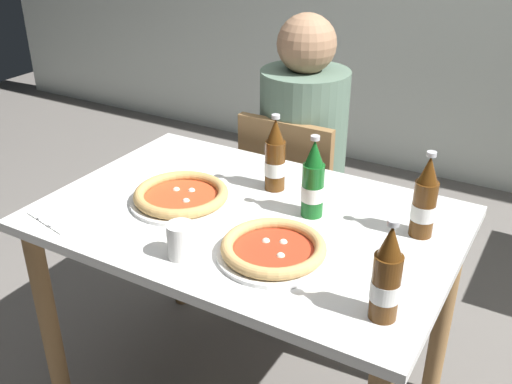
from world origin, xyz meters
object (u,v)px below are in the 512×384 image
(pizza_margherita_near, at_px, (181,196))
(pizza_marinara_far, at_px, (274,249))
(diner_seated, at_px, (302,172))
(beer_bottle_left, at_px, (275,158))
(dining_table_main, at_px, (248,247))
(beer_bottle_center, at_px, (425,201))
(beer_bottle_extra, at_px, (313,183))
(napkin_with_cutlery, at_px, (71,212))
(chair_behind_table, at_px, (295,199))
(beer_bottle_right, at_px, (387,278))
(paper_cup, at_px, (181,241))

(pizza_margherita_near, height_order, pizza_marinara_far, same)
(diner_seated, xyz_separation_m, beer_bottle_left, (0.13, -0.47, 0.27))
(dining_table_main, bearing_deg, pizza_marinara_far, -42.43)
(pizza_marinara_far, xyz_separation_m, beer_bottle_left, (-0.18, 0.34, 0.08))
(beer_bottle_center, bearing_deg, diner_seated, 139.56)
(beer_bottle_extra, xyz_separation_m, napkin_with_cutlery, (-0.62, -0.34, -0.10))
(chair_behind_table, relative_size, pizza_margherita_near, 2.74)
(pizza_margherita_near, relative_size, beer_bottle_right, 1.26)
(napkin_with_cutlery, bearing_deg, beer_bottle_extra, 29.15)
(diner_seated, relative_size, pizza_marinara_far, 4.10)
(pizza_marinara_far, height_order, paper_cup, paper_cup)
(napkin_with_cutlery, xyz_separation_m, paper_cup, (0.42, -0.02, 0.04))
(diner_seated, relative_size, beer_bottle_right, 4.89)
(beer_bottle_extra, bearing_deg, beer_bottle_left, 151.34)
(pizza_marinara_far, distance_m, beer_bottle_right, 0.35)
(dining_table_main, height_order, pizza_marinara_far, pizza_marinara_far)
(beer_bottle_center, xyz_separation_m, paper_cup, (-0.50, -0.42, -0.06))
(diner_seated, relative_size, napkin_with_cutlery, 5.67)
(diner_seated, height_order, pizza_margherita_near, diner_seated)
(pizza_margherita_near, relative_size, pizza_marinara_far, 1.05)
(dining_table_main, xyz_separation_m, beer_bottle_center, (0.47, 0.14, 0.22))
(chair_behind_table, xyz_separation_m, diner_seated, (-0.00, 0.05, 0.10))
(pizza_margherita_near, distance_m, pizza_marinara_far, 0.40)
(pizza_margherita_near, bearing_deg, chair_behind_table, 83.74)
(pizza_margherita_near, bearing_deg, beer_bottle_extra, 18.87)
(pizza_margherita_near, xyz_separation_m, paper_cup, (0.18, -0.24, 0.03))
(pizza_margherita_near, xyz_separation_m, napkin_with_cutlery, (-0.24, -0.22, -0.02))
(dining_table_main, bearing_deg, napkin_with_cutlery, -150.78)
(beer_bottle_left, height_order, beer_bottle_center, same)
(pizza_margherita_near, height_order, beer_bottle_left, beer_bottle_left)
(pizza_marinara_far, bearing_deg, pizza_margherita_near, 162.55)
(diner_seated, distance_m, beer_bottle_left, 0.56)
(beer_bottle_left, relative_size, beer_bottle_extra, 1.00)
(napkin_with_cutlery, bearing_deg, pizza_margherita_near, 41.70)
(pizza_marinara_far, height_order, beer_bottle_left, beer_bottle_left)
(dining_table_main, height_order, paper_cup, paper_cup)
(beer_bottle_extra, bearing_deg, napkin_with_cutlery, -150.85)
(pizza_marinara_far, bearing_deg, diner_seated, 110.95)
(chair_behind_table, bearing_deg, pizza_margherita_near, 83.43)
(pizza_marinara_far, distance_m, napkin_with_cutlery, 0.63)
(pizza_marinara_far, bearing_deg, dining_table_main, 137.57)
(beer_bottle_right, relative_size, napkin_with_cutlery, 1.16)
(pizza_marinara_far, relative_size, beer_bottle_left, 1.19)
(beer_bottle_right, height_order, napkin_with_cutlery, beer_bottle_right)
(pizza_marinara_far, relative_size, paper_cup, 3.11)
(dining_table_main, bearing_deg, chair_behind_table, 102.93)
(beer_bottle_left, height_order, paper_cup, beer_bottle_left)
(chair_behind_table, height_order, beer_bottle_center, beer_bottle_center)
(pizza_marinara_far, bearing_deg, beer_bottle_left, 118.05)
(beer_bottle_center, bearing_deg, pizza_marinara_far, -134.95)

